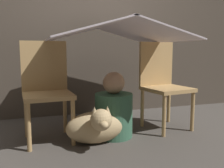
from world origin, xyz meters
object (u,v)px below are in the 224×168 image
at_px(chair_left, 46,86).
at_px(chair_right, 162,81).
at_px(dog, 96,126).
at_px(person_front, 114,111).

relative_size(chair_left, chair_right, 1.00).
xyz_separation_m(chair_left, chair_right, (1.15, -0.00, 0.00)).
distance_m(chair_right, dog, 0.87).
bearing_deg(person_front, dog, -144.94).
bearing_deg(chair_right, person_front, -177.00).
height_order(person_front, dog, person_front).
xyz_separation_m(chair_left, dog, (0.38, -0.27, -0.32)).
relative_size(chair_left, person_front, 1.46).
distance_m(chair_left, dog, 0.57).
distance_m(chair_left, person_front, 0.64).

